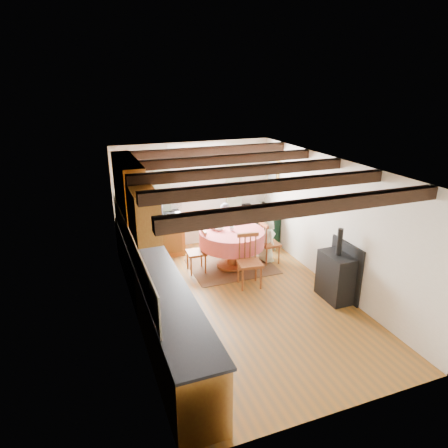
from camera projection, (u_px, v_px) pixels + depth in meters
name	position (u px, v px, depth m)	size (l,w,h in m)	color
floor	(240.00, 299.00, 7.03)	(3.60, 5.50, 0.00)	#985E1F
ceiling	(242.00, 165.00, 6.21)	(3.60, 5.50, 0.00)	white
wall_back	(194.00, 195.00, 9.04)	(3.60, 0.00, 2.40)	silver
wall_front	(342.00, 326.00, 4.20)	(3.60, 0.00, 2.40)	silver
wall_left	(132.00, 252.00, 6.02)	(0.00, 5.50, 2.40)	silver
wall_right	(332.00, 224.00, 7.21)	(0.00, 5.50, 2.40)	silver
beam_a	(311.00, 207.00, 4.48)	(3.60, 0.16, 0.16)	black
beam_b	(271.00, 186.00, 5.36)	(3.60, 0.16, 0.16)	black
beam_c	(242.00, 171.00, 6.24)	(3.60, 0.16, 0.16)	black
beam_d	(220.00, 160.00, 7.12)	(3.60, 0.16, 0.16)	black
beam_e	(203.00, 151.00, 8.00)	(3.60, 0.16, 0.16)	black
splash_left	(130.00, 245.00, 6.29)	(0.02, 4.50, 0.55)	beige
splash_back	(150.00, 199.00, 8.69)	(1.40, 0.02, 0.55)	beige
base_cabinet_left	(155.00, 292.00, 6.38)	(0.60, 5.30, 0.88)	#9C691F
base_cabinet_back	(153.00, 236.00, 8.68)	(1.30, 0.60, 0.88)	#9C691F
worktop_left	(154.00, 266.00, 6.23)	(0.64, 5.30, 0.04)	black
worktop_back	(152.00, 217.00, 8.51)	(1.30, 0.64, 0.04)	black
wall_cabinet_glass	(128.00, 185.00, 6.88)	(0.34, 1.80, 0.90)	#9C691F
wall_cabinet_solid	(143.00, 213.00, 5.57)	(0.34, 0.90, 0.70)	#9C691F
window_frame	(198.00, 177.00, 8.92)	(1.34, 0.03, 1.54)	white
window_pane	(198.00, 177.00, 8.92)	(1.20, 0.01, 1.40)	white
curtain_left	(163.00, 203.00, 8.73)	(0.35, 0.10, 2.10)	#ACBC94
curtain_right	(234.00, 196.00, 9.30)	(0.35, 0.10, 2.10)	#ACBC94
curtain_rod	(198.00, 151.00, 8.64)	(0.03, 0.03, 2.00)	black
wall_picture	(273.00, 171.00, 9.06)	(0.04, 0.50, 0.60)	gold
wall_plate	(237.00, 170.00, 9.19)	(0.30, 0.30, 0.02)	silver
rug	(232.00, 266.00, 8.26)	(1.70, 1.32, 0.01)	brown
dining_table	(232.00, 249.00, 8.12)	(1.33, 1.33, 0.80)	#BC4C66
chair_near	(250.00, 261.00, 7.33)	(0.43, 0.45, 1.00)	#99592A
chair_left	(196.00, 251.00, 7.90)	(0.39, 0.40, 0.90)	#99592A
chair_right	(270.00, 242.00, 8.32)	(0.39, 0.41, 0.91)	#99592A
aga_range	(260.00, 225.00, 9.38)	(0.61, 0.95, 0.87)	black
cast_iron_stove	(337.00, 265.00, 6.84)	(0.40, 0.66, 1.32)	black
child_far	(225.00, 228.00, 8.70)	(0.43, 0.28, 1.19)	#41424D
child_right	(267.00, 239.00, 8.36)	(0.50, 0.32, 1.02)	white
bowl_a	(215.00, 228.00, 8.07)	(0.23, 0.23, 0.06)	silver
bowl_b	(219.00, 229.00, 8.01)	(0.21, 0.21, 0.07)	silver
cup	(232.00, 229.00, 7.97)	(0.09, 0.09, 0.09)	silver
canister_tall	(140.00, 210.00, 8.46)	(0.15, 0.15, 0.25)	#262628
canister_wide	(153.00, 211.00, 8.51)	(0.18, 0.18, 0.20)	#262628
canister_slim	(160.00, 209.00, 8.53)	(0.10, 0.10, 0.27)	#262628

